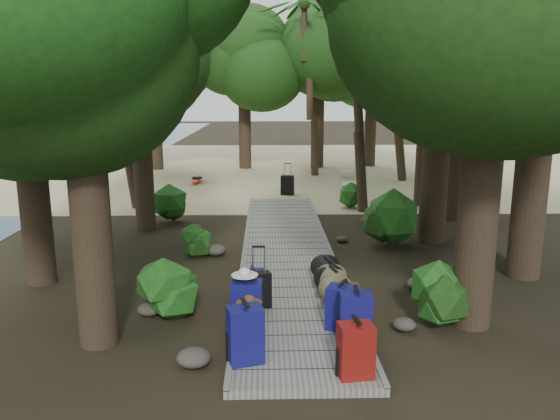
{
  "coord_description": "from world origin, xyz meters",
  "views": [
    {
      "loc": [
        -0.48,
        -10.89,
        3.58
      ],
      "look_at": [
        -0.16,
        1.1,
        1.0
      ],
      "focal_mm": 35.0,
      "sensor_mm": 36.0,
      "label": 1
    }
  ],
  "objects_px": {
    "backpack_right_c": "(342,306)",
    "kayak": "(197,179)",
    "backpack_left_d": "(253,284)",
    "sun_lounger": "(351,181)",
    "backpack_left_c": "(247,303)",
    "duffel_right_black": "(327,272)",
    "backpack_left_b": "(248,324)",
    "backpack_right_b": "(356,315)",
    "backpack_left_a": "(245,332)",
    "duffel_right_khaki": "(333,282)",
    "backpack_right_d": "(346,300)",
    "lone_suitcase_on_sand": "(287,185)",
    "backpack_right_a": "(356,348)",
    "suitcase_on_boardwalk": "(259,290)"
  },
  "relations": [
    {
      "from": "backpack_right_c",
      "to": "kayak",
      "type": "bearing_deg",
      "value": 128.66
    },
    {
      "from": "backpack_left_d",
      "to": "sun_lounger",
      "type": "height_order",
      "value": "backpack_left_d"
    },
    {
      "from": "backpack_left_c",
      "to": "backpack_right_c",
      "type": "relative_size",
      "value": 1.13
    },
    {
      "from": "backpack_left_d",
      "to": "kayak",
      "type": "xyz_separation_m",
      "value": [
        -2.54,
        13.03,
        -0.24
      ]
    },
    {
      "from": "duffel_right_black",
      "to": "kayak",
      "type": "distance_m",
      "value": 12.87
    },
    {
      "from": "backpack_left_b",
      "to": "backpack_right_b",
      "type": "bearing_deg",
      "value": 1.31
    },
    {
      "from": "backpack_left_b",
      "to": "sun_lounger",
      "type": "relative_size",
      "value": 0.3
    },
    {
      "from": "backpack_left_d",
      "to": "duffel_right_black",
      "type": "xyz_separation_m",
      "value": [
        1.35,
        0.75,
        -0.07
      ]
    },
    {
      "from": "backpack_left_a",
      "to": "backpack_right_b",
      "type": "xyz_separation_m",
      "value": [
        1.53,
        0.55,
        -0.02
      ]
    },
    {
      "from": "duffel_right_khaki",
      "to": "backpack_left_c",
      "type": "bearing_deg",
      "value": -149.92
    },
    {
      "from": "backpack_right_d",
      "to": "lone_suitcase_on_sand",
      "type": "xyz_separation_m",
      "value": [
        -0.47,
        11.12,
        -0.06
      ]
    },
    {
      "from": "lone_suitcase_on_sand",
      "to": "kayak",
      "type": "bearing_deg",
      "value": 160.01
    },
    {
      "from": "backpack_right_d",
      "to": "backpack_left_a",
      "type": "bearing_deg",
      "value": -135.71
    },
    {
      "from": "backpack_left_a",
      "to": "backpack_left_b",
      "type": "xyz_separation_m",
      "value": [
        0.02,
        0.49,
        -0.11
      ]
    },
    {
      "from": "backpack_right_a",
      "to": "backpack_left_b",
      "type": "bearing_deg",
      "value": 138.61
    },
    {
      "from": "backpack_right_a",
      "to": "backpack_right_d",
      "type": "bearing_deg",
      "value": 77.56
    },
    {
      "from": "backpack_left_c",
      "to": "duffel_right_khaki",
      "type": "distance_m",
      "value": 2.01
    },
    {
      "from": "backpack_left_c",
      "to": "suitcase_on_boardwalk",
      "type": "height_order",
      "value": "backpack_left_c"
    },
    {
      "from": "backpack_left_a",
      "to": "suitcase_on_boardwalk",
      "type": "bearing_deg",
      "value": 69.73
    },
    {
      "from": "backpack_left_b",
      "to": "backpack_left_c",
      "type": "bearing_deg",
      "value": 92.95
    },
    {
      "from": "backpack_right_c",
      "to": "backpack_right_a",
      "type": "bearing_deg",
      "value": -67.36
    },
    {
      "from": "backpack_left_a",
      "to": "sun_lounger",
      "type": "distance_m",
      "value": 13.93
    },
    {
      "from": "backpack_left_b",
      "to": "backpack_left_d",
      "type": "bearing_deg",
      "value": 88.23
    },
    {
      "from": "kayak",
      "to": "backpack_left_d",
      "type": "bearing_deg",
      "value": -74.16
    },
    {
      "from": "backpack_right_b",
      "to": "duffel_right_khaki",
      "type": "relative_size",
      "value": 1.2
    },
    {
      "from": "duffel_right_khaki",
      "to": "sun_lounger",
      "type": "distance_m",
      "value": 11.27
    },
    {
      "from": "backpack_right_a",
      "to": "duffel_right_khaki",
      "type": "relative_size",
      "value": 1.13
    },
    {
      "from": "sun_lounger",
      "to": "suitcase_on_boardwalk",
      "type": "bearing_deg",
      "value": -98.84
    },
    {
      "from": "backpack_left_c",
      "to": "backpack_left_b",
      "type": "bearing_deg",
      "value": -82.61
    },
    {
      "from": "backpack_left_a",
      "to": "suitcase_on_boardwalk",
      "type": "height_order",
      "value": "backpack_left_a"
    },
    {
      "from": "backpack_left_d",
      "to": "backpack_right_a",
      "type": "distance_m",
      "value": 2.92
    },
    {
      "from": "suitcase_on_boardwalk",
      "to": "sun_lounger",
      "type": "bearing_deg",
      "value": 57.09
    },
    {
      "from": "backpack_left_a",
      "to": "duffel_right_black",
      "type": "relative_size",
      "value": 1.16
    },
    {
      "from": "backpack_left_a",
      "to": "duffel_right_black",
      "type": "distance_m",
      "value": 3.27
    },
    {
      "from": "backpack_right_b",
      "to": "backpack_right_c",
      "type": "xyz_separation_m",
      "value": [
        -0.14,
        0.44,
        -0.04
      ]
    },
    {
      "from": "backpack_right_d",
      "to": "duffel_right_khaki",
      "type": "bearing_deg",
      "value": 96.63
    },
    {
      "from": "backpack_left_a",
      "to": "kayak",
      "type": "xyz_separation_m",
      "value": [
        -2.49,
        15.21,
        -0.37
      ]
    },
    {
      "from": "backpack_right_d",
      "to": "backpack_right_c",
      "type": "bearing_deg",
      "value": -105.98
    },
    {
      "from": "duffel_right_khaki",
      "to": "sun_lounger",
      "type": "xyz_separation_m",
      "value": [
        2.06,
        11.09,
        0.0
      ]
    },
    {
      "from": "backpack_left_d",
      "to": "backpack_right_b",
      "type": "relative_size",
      "value": 0.72
    },
    {
      "from": "backpack_right_c",
      "to": "duffel_right_black",
      "type": "distance_m",
      "value": 1.96
    },
    {
      "from": "backpack_left_c",
      "to": "backpack_right_d",
      "type": "bearing_deg",
      "value": 16.88
    },
    {
      "from": "duffel_right_khaki",
      "to": "sun_lounger",
      "type": "height_order",
      "value": "sun_lounger"
    },
    {
      "from": "backpack_right_b",
      "to": "backpack_right_d",
      "type": "relative_size",
      "value": 1.34
    },
    {
      "from": "backpack_left_b",
      "to": "backpack_right_c",
      "type": "height_order",
      "value": "backpack_right_c"
    },
    {
      "from": "backpack_right_a",
      "to": "backpack_right_d",
      "type": "distance_m",
      "value": 1.8
    },
    {
      "from": "duffel_right_khaki",
      "to": "lone_suitcase_on_sand",
      "type": "distance_m",
      "value": 10.12
    },
    {
      "from": "duffel_right_black",
      "to": "backpack_right_c",
      "type": "bearing_deg",
      "value": -101.35
    },
    {
      "from": "backpack_left_c",
      "to": "backpack_left_d",
      "type": "bearing_deg",
      "value": 90.51
    },
    {
      "from": "backpack_left_c",
      "to": "sun_lounger",
      "type": "relative_size",
      "value": 0.41
    }
  ]
}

